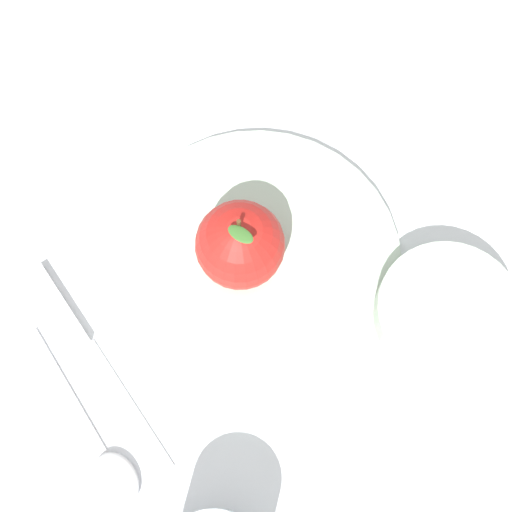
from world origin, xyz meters
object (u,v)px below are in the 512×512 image
(side_bowl, at_px, (447,315))
(knife, at_px, (85,346))
(apple, at_px, (245,244))
(spoon, at_px, (104,458))
(dinner_plate, at_px, (256,260))

(side_bowl, bearing_deg, knife, -94.32)
(apple, height_order, knife, apple)
(apple, height_order, spoon, apple)
(dinner_plate, relative_size, knife, 1.31)
(apple, distance_m, knife, 0.17)
(apple, bearing_deg, side_bowl, 64.22)
(knife, bearing_deg, apple, 110.11)
(knife, relative_size, spoon, 1.21)
(knife, bearing_deg, side_bowl, 85.68)
(apple, distance_m, side_bowl, 0.19)
(dinner_plate, distance_m, side_bowl, 0.18)
(side_bowl, xyz_separation_m, knife, (-0.02, -0.32, -0.02))
(apple, height_order, side_bowl, apple)
(side_bowl, distance_m, spoon, 0.32)
(dinner_plate, height_order, side_bowl, side_bowl)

